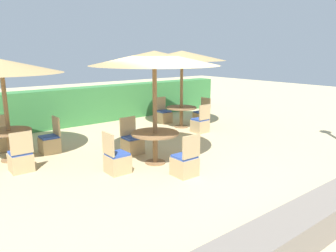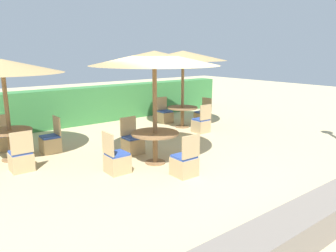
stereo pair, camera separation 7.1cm
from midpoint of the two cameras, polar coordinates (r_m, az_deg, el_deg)
The scene contains 18 objects.
ground_plane at distance 7.41m, azimuth 3.15°, elevation -7.62°, with size 40.00×40.00×0.00m, color #C6B284.
hedge_row at distance 12.18m, azimuth -15.39°, elevation 3.34°, with size 13.00×0.70×1.32m, color #387A3D.
stone_border at distance 5.55m, azimuth 25.71°, elevation -13.64°, with size 10.00×0.56×0.48m, color slate.
parasol_back_right at distance 11.15m, azimuth 2.80°, elevation 12.10°, with size 2.93×2.93×2.60m.
round_table_back_right at distance 11.34m, azimuth 2.70°, elevation 2.55°, with size 1.05×1.05×0.70m.
patio_chair_back_right_south at distance 10.71m, azimuth 5.98°, elevation 0.28°, with size 0.46×0.46×0.93m.
patio_chair_back_right_east at distance 12.00m, azimuth 6.24°, elevation 1.66°, with size 0.46×0.46×0.93m.
patio_chair_back_right_north at distance 12.09m, azimuth -0.40°, elevation 1.82°, with size 0.46×0.46×0.93m.
parasol_back_left at distance 8.52m, azimuth -26.73°, elevation 9.25°, with size 2.77×2.77×2.42m.
round_table_back_left at distance 8.75m, azimuth -25.62°, elevation -1.68°, with size 1.05×1.05×0.75m.
patio_chair_back_left_north at distance 9.77m, azimuth -26.80°, elevation -2.32°, with size 0.46×0.46×0.93m.
patio_chair_back_left_south at distance 7.95m, azimuth -23.95°, elevation -5.34°, with size 0.46×0.46×0.93m.
patio_chair_back_left_east at distance 9.09m, azimuth -19.53°, elevation -2.73°, with size 0.46×0.46×0.93m.
parasol_center at distance 7.40m, azimuth -2.11°, elevation 11.66°, with size 2.92×2.92×2.61m.
round_table_center at distance 7.67m, azimuth -1.99°, elevation -2.23°, with size 1.11×1.11×0.74m.
patio_chair_center_south at distance 7.00m, azimuth 3.20°, elevation -6.61°, with size 0.46×0.46×0.93m.
patio_chair_center_west at distance 7.24m, azimuth -8.67°, elevation -6.07°, with size 0.46×0.46×0.93m.
patio_chair_center_north at distance 8.53m, azimuth -5.97°, elevation -3.03°, with size 0.46×0.46×0.93m.
Camera 2 is at (-4.55, -5.24, 2.61)m, focal length 35.00 mm.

